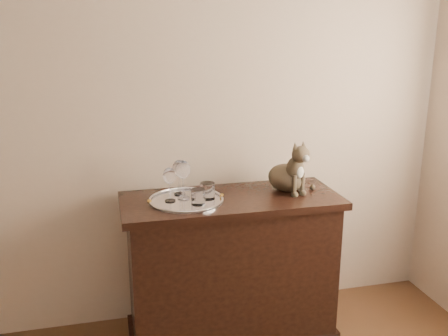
# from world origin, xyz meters

# --- Properties ---
(wall_back) EXTENTS (4.00, 0.10, 2.70)m
(wall_back) POSITION_xyz_m (0.00, 2.25, 1.35)
(wall_back) COLOR #C1A890
(wall_back) RESTS_ON ground
(sideboard) EXTENTS (1.20, 0.50, 0.85)m
(sideboard) POSITION_xyz_m (0.60, 1.94, 0.42)
(sideboard) COLOR black
(sideboard) RESTS_ON ground
(tray) EXTENTS (0.40, 0.40, 0.01)m
(tray) POSITION_xyz_m (0.35, 1.93, 0.85)
(tray) COLOR silver
(tray) RESTS_ON sideboard
(wine_glass_b) EXTENTS (0.07, 0.07, 0.20)m
(wine_glass_b) POSITION_xyz_m (0.33, 2.03, 0.96)
(wine_glass_b) COLOR white
(wine_glass_b) RESTS_ON tray
(wine_glass_c) EXTENTS (0.07, 0.07, 0.18)m
(wine_glass_c) POSITION_xyz_m (0.26, 1.94, 0.95)
(wine_glass_c) COLOR white
(wine_glass_c) RESTS_ON tray
(wine_glass_d) EXTENTS (0.08, 0.08, 0.21)m
(wine_glass_d) POSITION_xyz_m (0.34, 1.96, 0.96)
(wine_glass_d) COLOR white
(wine_glass_d) RESTS_ON tray
(tumbler_a) EXTENTS (0.07, 0.07, 0.08)m
(tumbler_a) POSITION_xyz_m (0.40, 1.85, 0.90)
(tumbler_a) COLOR white
(tumbler_a) RESTS_ON tray
(tumbler_c) EXTENTS (0.08, 0.08, 0.09)m
(tumbler_c) POSITION_xyz_m (0.46, 1.92, 0.90)
(tumbler_c) COLOR silver
(tumbler_c) RESTS_ON tray
(cat) EXTENTS (0.37, 0.36, 0.30)m
(cat) POSITION_xyz_m (0.94, 1.98, 1.00)
(cat) COLOR brown
(cat) RESTS_ON sideboard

